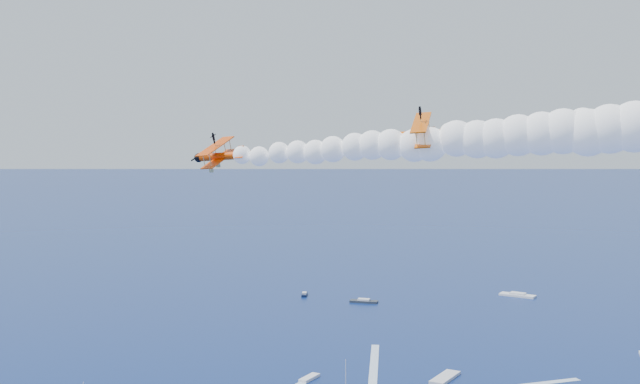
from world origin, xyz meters
The scene contains 3 objects.
biplane_lead centered at (7.49, 25.61, 58.02)m, with size 8.45×9.48×5.71m, color #E55704, non-canonical shape.
biplane_trail centered at (-19.47, 18.06, 54.92)m, with size 7.77×8.71×5.25m, color #EB4404, non-canonical shape.
smoke_trail_trail centered at (11.29, 25.31, 57.34)m, with size 62.11×19.55×11.27m, color white, non-canonical shape.
Camera 1 is at (55.01, -70.00, 60.11)m, focal length 47.83 mm.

